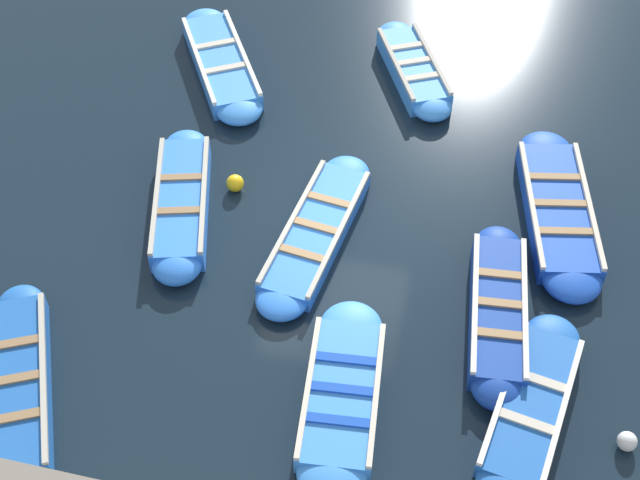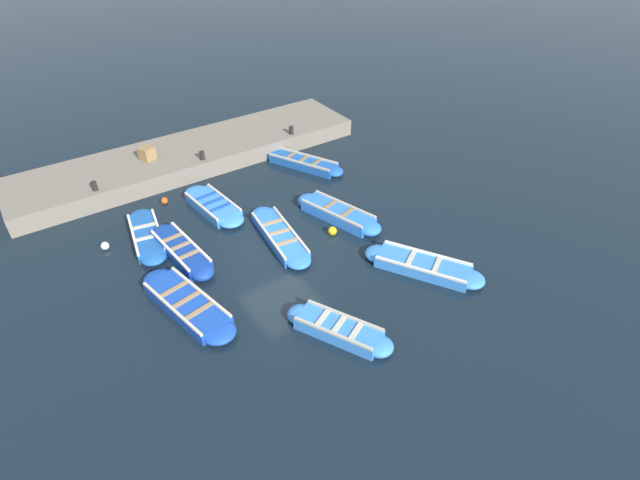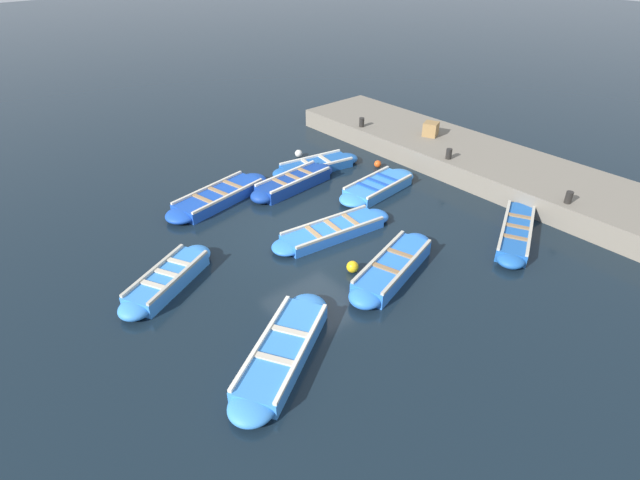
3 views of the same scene
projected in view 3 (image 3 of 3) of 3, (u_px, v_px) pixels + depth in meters
The scene contains 18 objects.
ground_plane at pixel (314, 237), 14.07m from camera, with size 120.00×120.00×0.00m, color black.
boat_alongside at pixel (283, 351), 10.08m from camera, with size 3.73×2.69×0.42m.
boat_stern_in at pixel (219, 197), 15.78m from camera, with size 4.05×1.70×0.41m.
boat_near_quay at pixel (293, 182), 16.57m from camera, with size 3.53×1.06×0.47m.
boat_bow_out at pixel (316, 166), 17.83m from camera, with size 3.50×1.42×0.37m.
boat_centre at pixel (516, 232), 13.98m from camera, with size 3.64×2.26×0.41m.
boat_far_corner at pixel (378, 187), 16.39m from camera, with size 3.44×1.28×0.38m.
boat_outer_left at pixel (168, 279), 12.10m from camera, with size 3.13×2.07×0.43m.
boat_mid_row at pixel (333, 231), 14.08m from camera, with size 3.91×1.33×0.35m.
boat_inner_gap at pixel (393, 268), 12.48m from camera, with size 3.67×1.73×0.46m.
quay_wall at pixel (469, 158), 17.90m from camera, with size 3.32×14.47×0.71m.
bollard_north at pixel (362, 122), 19.56m from camera, with size 0.20×0.20×0.35m, color black.
bollard_mid_north at pixel (449, 154), 16.89m from camera, with size 0.20×0.20×0.35m, color black.
bollard_mid_south at pixel (569, 197), 14.22m from camera, with size 0.20×0.20×0.35m, color black.
wooden_crate at pixel (431, 129), 18.69m from camera, with size 0.51×0.51×0.51m, color olive.
buoy_orange_near at pixel (299, 153), 18.82m from camera, with size 0.28×0.28×0.28m, color silver.
buoy_yellow_far at pixel (378, 164), 18.03m from camera, with size 0.26×0.26×0.26m, color #E05119.
buoy_white_drifting at pixel (353, 267), 12.60m from camera, with size 0.31×0.31×0.31m, color #EAB214.
Camera 3 is at (7.66, 9.12, 7.50)m, focal length 28.00 mm.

